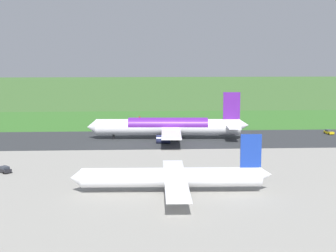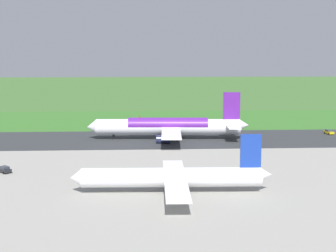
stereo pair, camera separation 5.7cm
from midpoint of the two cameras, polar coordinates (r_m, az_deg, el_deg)
ground_plane at (r=168.44m, az=-1.89°, el=-1.53°), size 800.00×800.00×0.00m
runway_asphalt at (r=168.44m, az=-1.89°, el=-1.52°), size 600.00×35.31×0.06m
apron_concrete at (r=100.64m, az=-1.05°, el=-8.46°), size 440.00×110.00×0.05m
grass_verge_foreground at (r=207.05m, az=-2.11°, el=0.37°), size 600.00×80.00×0.04m
airliner_main at (r=167.94m, az=0.12°, el=-0.05°), size 54.12×44.25×15.88m
airliner_parked_mid at (r=105.45m, az=0.53°, el=-5.78°), size 42.18×34.45×12.33m
service_car_followme at (r=129.06m, az=-18.07°, el=-4.69°), size 4.22×4.27×1.62m
service_car_ops at (r=187.47m, az=17.73°, el=-0.64°), size 2.50×4.45×1.62m
no_stopping_sign at (r=207.77m, az=-3.24°, el=0.80°), size 0.60×0.10×2.51m
traffic_cone_orange at (r=206.06m, az=-4.46°, el=0.38°), size 0.40×0.40×0.55m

